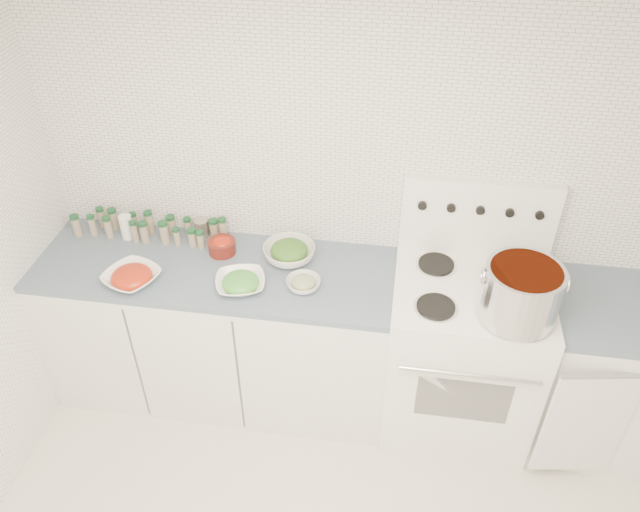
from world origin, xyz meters
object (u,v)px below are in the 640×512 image
(bowl_tomato, at_px, (132,277))
(bowl_snowpea, at_px, (240,283))
(stove, at_px, (461,351))
(stock_pot, at_px, (521,291))

(bowl_tomato, distance_m, bowl_snowpea, 0.54)
(stove, relative_size, bowl_tomato, 4.01)
(stove, distance_m, stock_pot, 0.64)
(stove, bearing_deg, bowl_tomato, -173.91)
(stove, distance_m, bowl_snowpea, 1.21)
(bowl_tomato, relative_size, bowl_snowpea, 1.14)
(stove, xyz_separation_m, stock_pot, (0.18, -0.18, 0.59))
(stock_pot, bearing_deg, stove, 134.65)
(stock_pot, bearing_deg, bowl_snowpea, 178.04)
(stove, bearing_deg, stock_pot, -45.35)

